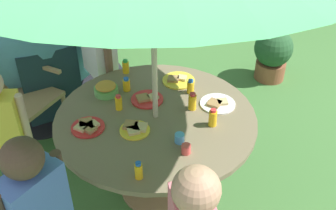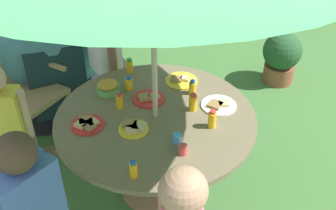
{
  "view_description": "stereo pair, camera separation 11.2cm",
  "coord_description": "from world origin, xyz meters",
  "px_view_note": "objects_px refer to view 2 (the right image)",
  "views": [
    {
      "loc": [
        -0.63,
        -2.11,
        2.41
      ],
      "look_at": [
        0.08,
        -0.01,
        0.8
      ],
      "focal_mm": 43.7,
      "sensor_mm": 36.0,
      "label": 1
    },
    {
      "loc": [
        -0.52,
        -2.14,
        2.41
      ],
      "look_at": [
        0.08,
        -0.01,
        0.8
      ],
      "focal_mm": 43.7,
      "sensor_mm": 36.0,
      "label": 2
    }
  ],
  "objects_px": {
    "juice_bottle_spot_b": "(193,102)",
    "cup_near": "(177,138)",
    "child_in_blue_shirt": "(30,201)",
    "garden_table": "(156,133)",
    "dome_tent": "(36,16)",
    "juice_bottle_far_right": "(119,101)",
    "juice_bottle_near_right": "(212,119)",
    "plate_mid_right": "(87,124)",
    "plate_front_edge": "(219,105)",
    "plate_center_back": "(134,128)",
    "child_in_white_shirt": "(104,46)",
    "juice_bottle_near_left": "(133,169)",
    "juice_bottle_spot_a": "(192,87)",
    "cup_far": "(183,150)",
    "child_in_yellow_shirt": "(2,117)",
    "wooden_chair": "(19,84)",
    "plate_far_left": "(181,80)",
    "juice_bottle_center_front": "(129,66)",
    "snack_bowl": "(108,87)",
    "plate_back_edge": "(149,98)",
    "potted_plant": "(281,56)",
    "juice_bottle_mid_left": "(129,83)"
  },
  "relations": [
    {
      "from": "juice_bottle_center_front",
      "to": "juice_bottle_spot_b",
      "type": "xyz_separation_m",
      "value": [
        0.32,
        -0.61,
        0.01
      ]
    },
    {
      "from": "child_in_blue_shirt",
      "to": "garden_table",
      "type": "bearing_deg",
      "value": -0.0
    },
    {
      "from": "dome_tent",
      "to": "juice_bottle_spot_a",
      "type": "distance_m",
      "value": 1.92
    },
    {
      "from": "juice_bottle_far_right",
      "to": "juice_bottle_spot_b",
      "type": "bearing_deg",
      "value": -18.03
    },
    {
      "from": "child_in_white_shirt",
      "to": "plate_back_edge",
      "type": "relative_size",
      "value": 5.52
    },
    {
      "from": "plate_far_left",
      "to": "juice_bottle_far_right",
      "type": "relative_size",
      "value": 2.14
    },
    {
      "from": "child_in_white_shirt",
      "to": "child_in_yellow_shirt",
      "type": "height_order",
      "value": "child_in_white_shirt"
    },
    {
      "from": "plate_mid_right",
      "to": "cup_near",
      "type": "height_order",
      "value": "cup_near"
    },
    {
      "from": "juice_bottle_near_right",
      "to": "juice_bottle_far_right",
      "type": "distance_m",
      "value": 0.66
    },
    {
      "from": "child_in_blue_shirt",
      "to": "cup_near",
      "type": "bearing_deg",
      "value": -17.46
    },
    {
      "from": "plate_center_back",
      "to": "juice_bottle_near_right",
      "type": "xyz_separation_m",
      "value": [
        0.5,
        -0.11,
        0.05
      ]
    },
    {
      "from": "plate_center_back",
      "to": "garden_table",
      "type": "bearing_deg",
      "value": 30.35
    },
    {
      "from": "cup_near",
      "to": "juice_bottle_near_right",
      "type": "bearing_deg",
      "value": 18.64
    },
    {
      "from": "wooden_chair",
      "to": "snack_bowl",
      "type": "distance_m",
      "value": 0.95
    },
    {
      "from": "plate_front_edge",
      "to": "plate_center_back",
      "type": "height_order",
      "value": "same"
    },
    {
      "from": "child_in_white_shirt",
      "to": "plate_far_left",
      "type": "bearing_deg",
      "value": 30.46
    },
    {
      "from": "potted_plant",
      "to": "plate_back_edge",
      "type": "xyz_separation_m",
      "value": [
        -1.65,
        -0.94,
        0.42
      ]
    },
    {
      "from": "dome_tent",
      "to": "child_in_white_shirt",
      "type": "xyz_separation_m",
      "value": [
        0.53,
        -0.89,
        0.05
      ]
    },
    {
      "from": "garden_table",
      "to": "child_in_blue_shirt",
      "type": "bearing_deg",
      "value": -143.91
    },
    {
      "from": "snack_bowl",
      "to": "plate_front_edge",
      "type": "bearing_deg",
      "value": -28.47
    },
    {
      "from": "juice_bottle_spot_b",
      "to": "cup_near",
      "type": "height_order",
      "value": "juice_bottle_spot_b"
    },
    {
      "from": "garden_table",
      "to": "plate_front_edge",
      "type": "relative_size",
      "value": 5.51
    },
    {
      "from": "child_in_blue_shirt",
      "to": "snack_bowl",
      "type": "relative_size",
      "value": 6.92
    },
    {
      "from": "plate_center_back",
      "to": "juice_bottle_near_left",
      "type": "xyz_separation_m",
      "value": [
        -0.09,
        -0.41,
        0.04
      ]
    },
    {
      "from": "snack_bowl",
      "to": "plate_center_back",
      "type": "height_order",
      "value": "snack_bowl"
    },
    {
      "from": "wooden_chair",
      "to": "child_in_yellow_shirt",
      "type": "relative_size",
      "value": 0.84
    },
    {
      "from": "child_in_white_shirt",
      "to": "juice_bottle_near_left",
      "type": "xyz_separation_m",
      "value": [
        -0.05,
        -1.41,
        -0.05
      ]
    },
    {
      "from": "cup_near",
      "to": "juice_bottle_center_front",
      "type": "bearing_deg",
      "value": 97.17
    },
    {
      "from": "plate_front_edge",
      "to": "cup_near",
      "type": "xyz_separation_m",
      "value": [
        -0.39,
        -0.29,
        0.02
      ]
    },
    {
      "from": "dome_tent",
      "to": "juice_bottle_far_right",
      "type": "distance_m",
      "value": 1.71
    },
    {
      "from": "juice_bottle_near_left",
      "to": "cup_near",
      "type": "distance_m",
      "value": 0.39
    },
    {
      "from": "plate_center_back",
      "to": "juice_bottle_center_front",
      "type": "xyz_separation_m",
      "value": [
        0.12,
        0.72,
        0.04
      ]
    },
    {
      "from": "juice_bottle_near_left",
      "to": "cup_far",
      "type": "bearing_deg",
      "value": 17.93
    },
    {
      "from": "juice_bottle_near_right",
      "to": "cup_near",
      "type": "bearing_deg",
      "value": -161.36
    },
    {
      "from": "child_in_blue_shirt",
      "to": "juice_bottle_near_right",
      "type": "height_order",
      "value": "child_in_blue_shirt"
    },
    {
      "from": "wooden_chair",
      "to": "juice_bottle_near_right",
      "type": "relative_size",
      "value": 7.27
    },
    {
      "from": "child_in_white_shirt",
      "to": "juice_bottle_spot_a",
      "type": "distance_m",
      "value": 0.89
    },
    {
      "from": "plate_mid_right",
      "to": "cup_far",
      "type": "bearing_deg",
      "value": -39.21
    },
    {
      "from": "child_in_blue_shirt",
      "to": "juice_bottle_spot_b",
      "type": "distance_m",
      "value": 1.25
    },
    {
      "from": "juice_bottle_near_right",
      "to": "cup_near",
      "type": "height_order",
      "value": "juice_bottle_near_right"
    },
    {
      "from": "plate_front_edge",
      "to": "plate_back_edge",
      "type": "distance_m",
      "value": 0.5
    },
    {
      "from": "juice_bottle_spot_b",
      "to": "cup_far",
      "type": "xyz_separation_m",
      "value": [
        -0.2,
        -0.41,
        -0.03
      ]
    },
    {
      "from": "plate_far_left",
      "to": "juice_bottle_near_left",
      "type": "height_order",
      "value": "juice_bottle_near_left"
    },
    {
      "from": "juice_bottle_center_front",
      "to": "cup_near",
      "type": "height_order",
      "value": "juice_bottle_center_front"
    },
    {
      "from": "juice_bottle_mid_left",
      "to": "cup_far",
      "type": "xyz_separation_m",
      "value": [
        0.17,
        -0.78,
        -0.02
      ]
    },
    {
      "from": "child_in_white_shirt",
      "to": "plate_front_edge",
      "type": "bearing_deg",
      "value": 23.02
    },
    {
      "from": "plate_front_edge",
      "to": "dome_tent",
      "type": "bearing_deg",
      "value": 123.56
    },
    {
      "from": "child_in_white_shirt",
      "to": "cup_near",
      "type": "xyz_separation_m",
      "value": [
        0.27,
        -1.2,
        -0.07
      ]
    },
    {
      "from": "plate_far_left",
      "to": "plate_mid_right",
      "type": "bearing_deg",
      "value": -155.5
    },
    {
      "from": "garden_table",
      "to": "plate_back_edge",
      "type": "xyz_separation_m",
      "value": [
        0.0,
        0.2,
        0.16
      ]
    }
  ]
}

